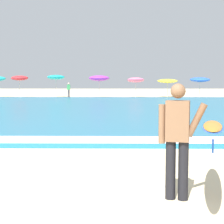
% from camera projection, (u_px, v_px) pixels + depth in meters
% --- Properties ---
extents(ground_plane, '(160.00, 160.00, 0.00)m').
position_uv_depth(ground_plane, '(61.00, 220.00, 4.71)').
color(ground_plane, beige).
extents(sea, '(120.00, 28.00, 0.14)m').
position_uv_depth(sea, '(106.00, 108.00, 23.60)').
color(sea, teal).
rests_on(sea, ground).
extents(surf_foam, '(120.00, 1.20, 0.01)m').
position_uv_depth(surf_foam, '(91.00, 140.00, 10.24)').
color(surf_foam, white).
rests_on(surf_foam, sea).
extents(surfer_with_board, '(1.23, 2.79, 1.73)m').
position_uv_depth(surfer_with_board, '(194.00, 132.00, 5.37)').
color(surfer_with_board, black).
rests_on(surfer_with_board, ground).
extents(beach_umbrella_1, '(1.77, 1.79, 2.36)m').
position_uv_depth(beach_umbrella_1, '(20.00, 78.00, 38.99)').
color(beach_umbrella_1, beige).
rests_on(beach_umbrella_1, ground).
extents(beach_umbrella_2, '(1.87, 1.88, 2.42)m').
position_uv_depth(beach_umbrella_2, '(56.00, 77.00, 39.42)').
color(beach_umbrella_2, beige).
rests_on(beach_umbrella_2, ground).
extents(beach_umbrella_3, '(2.16, 2.16, 2.36)m').
position_uv_depth(beach_umbrella_3, '(99.00, 78.00, 38.90)').
color(beach_umbrella_3, beige).
rests_on(beach_umbrella_3, ground).
extents(beach_umbrella_4, '(1.80, 1.84, 2.21)m').
position_uv_depth(beach_umbrella_4, '(136.00, 80.00, 39.35)').
color(beach_umbrella_4, beige).
rests_on(beach_umbrella_4, ground).
extents(beach_umbrella_5, '(2.19, 2.22, 2.05)m').
position_uv_depth(beach_umbrella_5, '(168.00, 81.00, 39.85)').
color(beach_umbrella_5, beige).
rests_on(beach_umbrella_5, ground).
extents(beach_umbrella_6, '(2.08, 2.11, 2.22)m').
position_uv_depth(beach_umbrella_6, '(200.00, 80.00, 38.41)').
color(beach_umbrella_6, beige).
rests_on(beach_umbrella_6, ground).
extents(beachgoer_near_row_left, '(0.32, 0.20, 1.58)m').
position_uv_depth(beachgoer_near_row_left, '(69.00, 90.00, 39.16)').
color(beachgoer_near_row_left, '#383842').
rests_on(beachgoer_near_row_left, ground).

